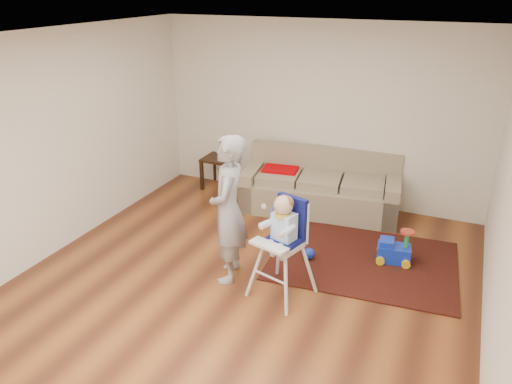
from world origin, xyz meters
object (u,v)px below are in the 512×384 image
at_px(sofa, 320,183).
at_px(high_chair, 283,248).
at_px(toy_ball, 309,254).
at_px(ride_on_toy, 395,245).
at_px(adult, 228,210).
at_px(side_table, 221,172).

relative_size(sofa, high_chair, 2.00).
relative_size(sofa, toy_ball, 16.81).
bearing_deg(ride_on_toy, adult, -155.89).
bearing_deg(adult, side_table, -167.78).
height_order(side_table, ride_on_toy, side_table).
bearing_deg(high_chair, sofa, 112.84).
height_order(sofa, side_table, sofa).
relative_size(toy_ball, high_chair, 0.12).
bearing_deg(sofa, ride_on_toy, -48.22).
bearing_deg(sofa, toy_ball, -85.62).
bearing_deg(adult, toy_ball, 117.33).
bearing_deg(side_table, toy_ball, -38.88).
xyz_separation_m(sofa, side_table, (-1.77, 0.23, -0.18)).
bearing_deg(ride_on_toy, side_table, 148.05).
relative_size(ride_on_toy, toy_ball, 3.05).
distance_m(sofa, high_chair, 2.28).
bearing_deg(side_table, ride_on_toy, -23.38).
relative_size(side_table, high_chair, 0.44).
relative_size(high_chair, adult, 0.69).
bearing_deg(adult, sofa, 151.88).
distance_m(sofa, side_table, 1.80).
bearing_deg(side_table, sofa, -7.48).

